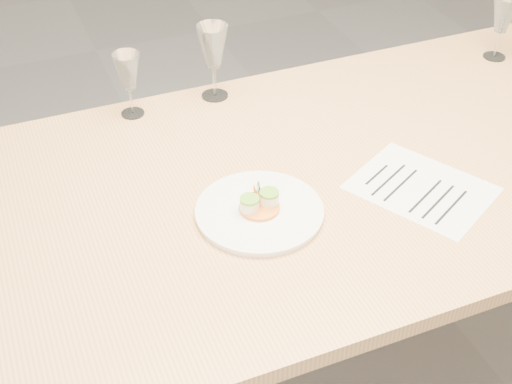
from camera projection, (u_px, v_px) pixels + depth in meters
name	position (u px, v px, depth m)	size (l,w,h in m)	color
ground	(264.00, 381.00, 2.15)	(7.00, 7.00, 0.00)	slate
dining_table	(266.00, 207.00, 1.73)	(2.40, 1.00, 0.75)	#E1A262
dinner_plate	(260.00, 210.00, 1.59)	(0.29, 0.29, 0.07)	white
recipe_sheet	(421.00, 188.00, 1.68)	(0.36, 0.38, 0.00)	white
wine_glass_0	(128.00, 73.00, 1.86)	(0.07, 0.07, 0.18)	white
wine_glass_1	(213.00, 48.00, 1.92)	(0.09, 0.09, 0.21)	white
wine_glass_2	(503.00, 16.00, 2.11)	(0.08, 0.08, 0.19)	white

